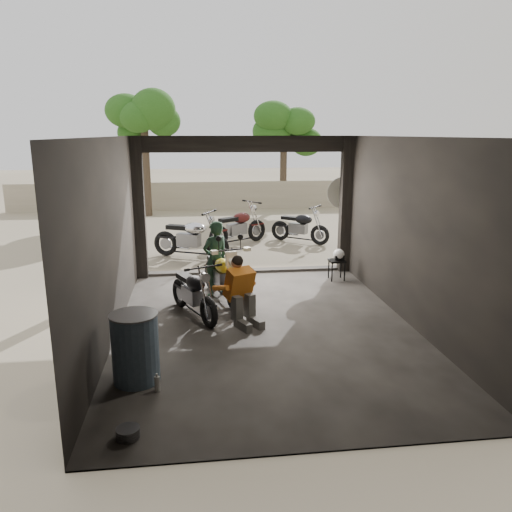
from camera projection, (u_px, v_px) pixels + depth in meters
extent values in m
plane|color=#7A6D56|center=(266.00, 328.00, 8.58)|extent=(80.00, 80.00, 0.00)
cube|color=#2D2B28|center=(266.00, 327.00, 8.57)|extent=(5.00, 7.00, 0.02)
plane|color=black|center=(267.00, 137.00, 7.81)|extent=(7.00, 7.00, 0.00)
cube|color=black|center=(318.00, 309.00, 4.82)|extent=(5.00, 0.02, 3.20)
cube|color=black|center=(110.00, 241.00, 7.89)|extent=(0.02, 7.00, 3.20)
cube|color=black|center=(411.00, 233.00, 8.49)|extent=(0.02, 7.00, 3.20)
cube|color=black|center=(139.00, 209.00, 11.16)|extent=(0.24, 0.24, 3.20)
cube|color=black|center=(345.00, 205.00, 11.73)|extent=(0.24, 0.24, 3.20)
cube|color=black|center=(244.00, 144.00, 11.15)|extent=(5.00, 0.16, 0.36)
cube|color=#2D2B28|center=(245.00, 271.00, 11.94)|extent=(5.00, 0.25, 0.08)
cube|color=gray|center=(220.00, 195.00, 21.92)|extent=(18.00, 0.30, 1.20)
cylinder|color=#382B1E|center=(147.00, 171.00, 19.83)|extent=(0.30, 0.30, 3.58)
ellipsoid|color=#1E4C14|center=(143.00, 112.00, 19.29)|extent=(2.20, 2.20, 3.14)
cylinder|color=#382B1E|center=(283.00, 172.00, 22.02)|extent=(0.30, 0.30, 3.20)
ellipsoid|color=#1E4C14|center=(284.00, 125.00, 21.54)|extent=(2.20, 2.20, 2.80)
imported|color=black|center=(215.00, 259.00, 10.10)|extent=(0.68, 0.61, 1.56)
cube|color=black|center=(337.00, 261.00, 11.23)|extent=(0.34, 0.34, 0.04)
cylinder|color=black|center=(332.00, 272.00, 11.13)|extent=(0.03, 0.03, 0.46)
cylinder|color=black|center=(345.00, 272.00, 11.17)|extent=(0.03, 0.03, 0.46)
cylinder|color=black|center=(329.00, 269.00, 11.41)|extent=(0.03, 0.03, 0.46)
cylinder|color=black|center=(341.00, 269.00, 11.44)|extent=(0.03, 0.03, 0.46)
ellipsoid|color=white|center=(339.00, 254.00, 11.21)|extent=(0.29, 0.30, 0.25)
cylinder|color=#425970|center=(135.00, 349.00, 6.60)|extent=(0.62, 0.62, 0.96)
cylinder|color=black|center=(341.00, 227.00, 12.11)|extent=(0.08, 0.08, 2.06)
cylinder|color=silver|center=(342.00, 193.00, 11.88)|extent=(0.75, 0.03, 0.75)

